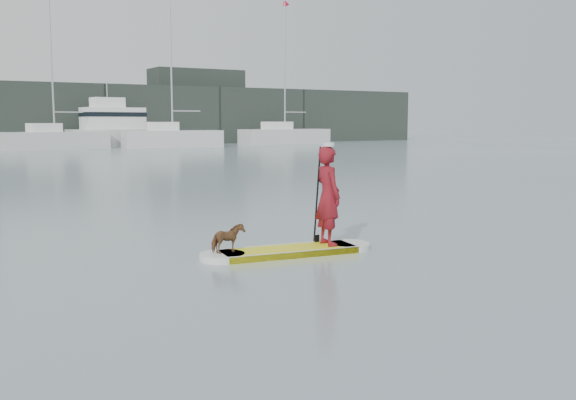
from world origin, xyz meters
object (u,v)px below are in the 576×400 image
paddler (328,196)px  sailboat_e (172,137)px  paddleboard (288,251)px  sailboat_f (284,135)px  motor_yacht_a (119,129)px  sailboat_d (54,138)px  dog (228,239)px

paddler → sailboat_e: 48.20m
paddleboard → sailboat_f: size_ratio=0.22×
motor_yacht_a → paddler: bearing=-109.0°
paddleboard → sailboat_e: (14.86, 46.00, 0.86)m
sailboat_d → sailboat_f: (23.21, 0.59, 0.05)m
paddleboard → paddler: bearing=0.0°
paddleboard → dog: (-1.13, 0.15, 0.31)m
paddler → motor_yacht_a: bearing=-6.6°
paddleboard → sailboat_d: 48.11m
paddleboard → sailboat_f: 56.02m
sailboat_f → motor_yacht_a: (-16.99, 1.48, 0.70)m
sailboat_f → sailboat_d: bearing=178.6°
sailboat_e → motor_yacht_a: 5.45m
sailboat_d → sailboat_e: 10.11m
paddleboard → paddler: (0.80, -0.11, 0.98)m
paddleboard → motor_yacht_a: motor_yacht_a is taller
sailboat_d → motor_yacht_a: bearing=8.5°
sailboat_d → sailboat_e: size_ratio=1.02×
dog → sailboat_e: 48.56m
paddleboard → sailboat_e: sailboat_e is taller
paddler → sailboat_e: bearing=-11.8°
dog → paddleboard: bearing=-107.9°
paddleboard → sailboat_d: bearing=91.9°
motor_yacht_a → sailboat_f: bearing=-12.3°
dog → sailboat_d: (6.06, 47.69, 0.56)m
dog → sailboat_f: sailboat_f is taller
sailboat_d → sailboat_e: sailboat_d is taller
sailboat_e → motor_yacht_a: sailboat_e is taller
sailboat_f → paddler: bearing=-122.2°
motor_yacht_a → sailboat_d: bearing=-169.0°
paddleboard → motor_yacht_a: (11.15, 49.91, 1.63)m
dog → sailboat_f: size_ratio=0.04×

